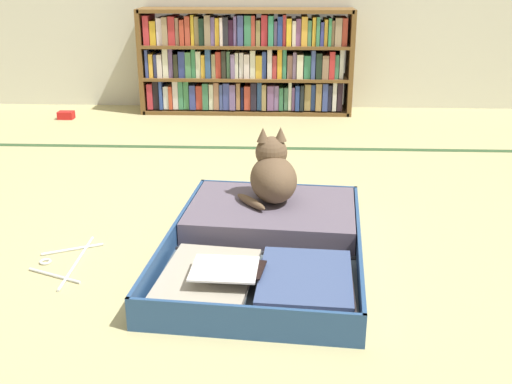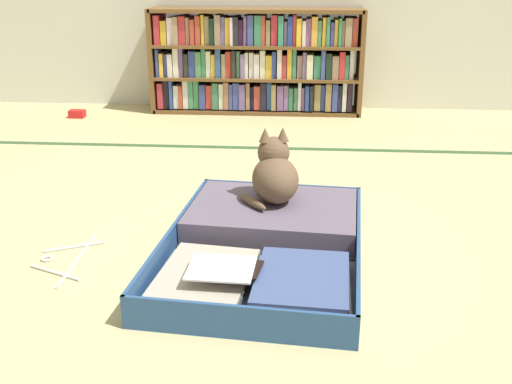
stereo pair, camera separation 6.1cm
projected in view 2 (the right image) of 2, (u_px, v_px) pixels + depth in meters
name	position (u px, v px, depth m)	size (l,w,h in m)	color
ground_plane	(244.00, 258.00, 2.10)	(10.00, 10.00, 0.00)	tan
tatami_border	(267.00, 148.00, 3.35)	(4.80, 0.05, 0.00)	#304F2C
bookshelf	(255.00, 62.00, 4.08)	(1.42, 0.28, 0.69)	brown
open_suitcase	(268.00, 238.00, 2.14)	(0.73, 1.03, 0.10)	navy
black_cat	(274.00, 175.00, 2.30)	(0.26, 0.27, 0.28)	brown
clothes_hanger	(67.00, 259.00, 2.08)	(0.20, 0.39, 0.01)	silver
small_red_pouch	(77.00, 114.00, 4.02)	(0.10, 0.07, 0.05)	red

